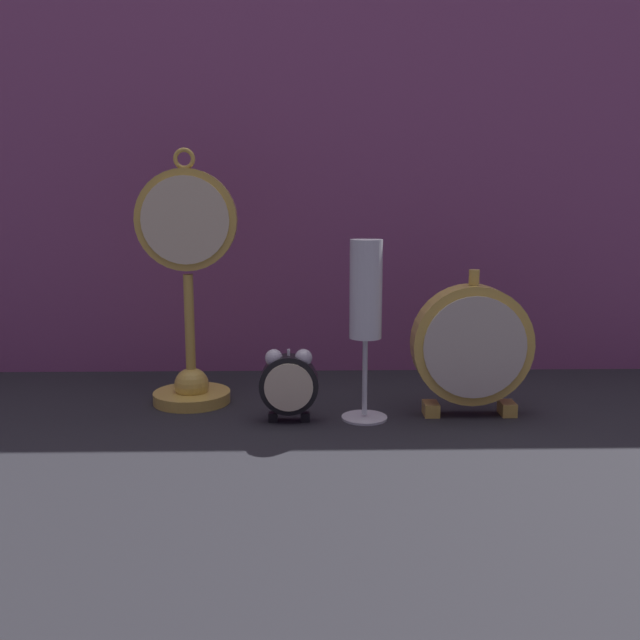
% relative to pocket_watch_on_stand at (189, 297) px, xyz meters
% --- Properties ---
extents(ground_plane, '(4.00, 4.00, 0.00)m').
position_rel_pocket_watch_on_stand_xyz_m(ground_plane, '(0.18, -0.14, -0.15)').
color(ground_plane, '#232328').
extents(fabric_backdrop_drape, '(1.74, 0.01, 0.78)m').
position_rel_pocket_watch_on_stand_xyz_m(fabric_backdrop_drape, '(0.18, 0.19, 0.23)').
color(fabric_backdrop_drape, '#8E4C7F').
rests_on(fabric_backdrop_drape, ground_plane).
extents(pocket_watch_on_stand, '(0.14, 0.11, 0.36)m').
position_rel_pocket_watch_on_stand_xyz_m(pocket_watch_on_stand, '(0.00, 0.00, 0.00)').
color(pocket_watch_on_stand, gold).
rests_on(pocket_watch_on_stand, ground_plane).
extents(alarm_clock_twin_bell, '(0.08, 0.03, 0.10)m').
position_rel_pocket_watch_on_stand_xyz_m(alarm_clock_twin_bell, '(0.14, -0.09, -0.10)').
color(alarm_clock_twin_bell, black).
rests_on(alarm_clock_twin_bell, ground_plane).
extents(mantel_clock_silver, '(0.16, 0.04, 0.20)m').
position_rel_pocket_watch_on_stand_xyz_m(mantel_clock_silver, '(0.39, -0.07, -0.06)').
color(mantel_clock_silver, gold).
rests_on(mantel_clock_silver, ground_plane).
extents(champagne_flute, '(0.06, 0.06, 0.24)m').
position_rel_pocket_watch_on_stand_xyz_m(champagne_flute, '(0.24, -0.08, 0.00)').
color(champagne_flute, silver).
rests_on(champagne_flute, ground_plane).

